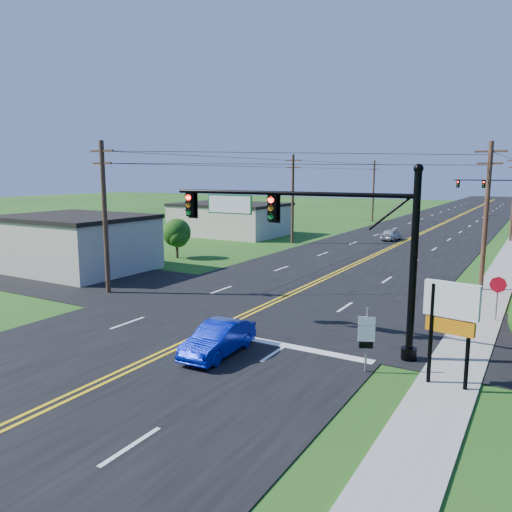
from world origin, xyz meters
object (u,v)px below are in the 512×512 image
Objects in this scene: signal_mast_main at (305,231)px; signal_mast_far at (490,189)px; blue_car at (218,340)px; stop_sign at (498,289)px; route_sign at (366,335)px.

signal_mast_main and signal_mast_far have the same top height.
blue_car is (-2.19, -3.25, -4.11)m from signal_mast_main.
signal_mast_main is 2.90× the size of blue_car.
signal_mast_main is at bearing -141.81° from stop_sign.
blue_car is at bearing -139.19° from stop_sign.
signal_mast_main reaches higher than stop_sign.
blue_car is at bearing -123.95° from signal_mast_main.
route_sign is (3.40, -2.02, -3.34)m from signal_mast_main.
stop_sign is (6.87, 7.29, -3.14)m from signal_mast_main.
signal_mast_main is 4.66× the size of route_sign.
signal_mast_main reaches higher than route_sign.
signal_mast_far is 4.53× the size of route_sign.
signal_mast_main is at bearing 53.27° from blue_car.
signal_mast_far reaches higher than blue_car.
stop_sign is at bearing -84.03° from signal_mast_far.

